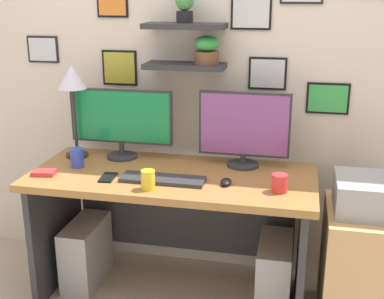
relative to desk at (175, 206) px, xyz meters
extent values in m
plane|color=tan|center=(0.00, -0.05, -0.54)|extent=(8.00, 8.00, 0.00)
cube|color=beige|center=(0.00, 0.39, 0.81)|extent=(4.40, 0.04, 2.70)
cube|color=#2D2D33|center=(0.00, 0.27, 0.75)|extent=(0.46, 0.20, 0.03)
cube|color=#2D2D33|center=(0.00, 0.27, 0.97)|extent=(0.46, 0.20, 0.03)
cylinder|color=black|center=(0.00, 0.27, 1.02)|extent=(0.09, 0.09, 0.06)
cylinder|color=brown|center=(0.13, 0.27, 0.80)|extent=(0.14, 0.14, 0.07)
ellipsoid|color=green|center=(0.13, 0.27, 0.88)|extent=(0.14, 0.14, 0.09)
cube|color=black|center=(0.81, 0.36, 0.58)|extent=(0.24, 0.02, 0.18)
cube|color=green|center=(0.81, 0.36, 0.58)|extent=(0.21, 0.00, 0.15)
cube|color=black|center=(-0.43, 0.36, 0.71)|extent=(0.22, 0.02, 0.21)
cube|color=gold|center=(-0.43, 0.36, 0.71)|extent=(0.19, 0.00, 0.19)
cube|color=black|center=(-0.92, 0.36, 0.81)|extent=(0.20, 0.02, 0.16)
cube|color=silver|center=(-0.92, 0.36, 0.81)|extent=(0.18, 0.00, 0.14)
cube|color=black|center=(0.46, 0.36, 0.71)|extent=(0.22, 0.02, 0.18)
cube|color=silver|center=(0.46, 0.36, 0.71)|extent=(0.19, 0.00, 0.16)
cube|color=black|center=(0.36, 0.36, 1.04)|extent=(0.22, 0.02, 0.18)
cube|color=silver|center=(0.36, 0.36, 1.04)|extent=(0.20, 0.00, 0.15)
cube|color=#9E6B38|center=(0.00, -0.05, 0.19)|extent=(1.54, 0.68, 0.04)
cube|color=#2D2D33|center=(-0.71, -0.05, -0.18)|extent=(0.04, 0.62, 0.71)
cube|color=#2D2D33|center=(0.71, -0.05, -0.18)|extent=(0.04, 0.62, 0.71)
cube|color=#2D2D33|center=(0.00, 0.25, -0.15)|extent=(1.34, 0.02, 0.50)
cylinder|color=#2D2D33|center=(-0.36, 0.16, 0.22)|extent=(0.18, 0.18, 0.02)
cylinder|color=#2D2D33|center=(-0.36, 0.16, 0.27)|extent=(0.03, 0.03, 0.09)
cube|color=#2D2D33|center=(-0.36, 0.17, 0.46)|extent=(0.61, 0.02, 0.32)
cube|color=#198C4C|center=(-0.36, 0.15, 0.46)|extent=(0.59, 0.00, 0.29)
cylinder|color=#2D2D33|center=(0.36, 0.16, 0.22)|extent=(0.18, 0.18, 0.02)
cylinder|color=#2D2D33|center=(0.36, 0.16, 0.26)|extent=(0.03, 0.03, 0.06)
cube|color=#2D2D33|center=(0.36, 0.17, 0.45)|extent=(0.51, 0.02, 0.36)
cube|color=#8C4C99|center=(0.36, 0.15, 0.45)|extent=(0.48, 0.00, 0.34)
cube|color=#2D2D33|center=(-0.02, -0.17, 0.22)|extent=(0.44, 0.14, 0.02)
ellipsoid|color=black|center=(0.31, -0.15, 0.23)|extent=(0.06, 0.09, 0.03)
cylinder|color=#2D2D33|center=(-0.63, 0.12, 0.22)|extent=(0.13, 0.13, 0.02)
cylinder|color=#2D2D33|center=(-0.63, 0.12, 0.43)|extent=(0.02, 0.02, 0.39)
cone|color=silver|center=(-0.63, 0.12, 0.69)|extent=(0.17, 0.17, 0.14)
cube|color=black|center=(-0.31, -0.19, 0.22)|extent=(0.08, 0.15, 0.01)
cylinder|color=red|center=(0.58, -0.19, 0.26)|extent=(0.08, 0.08, 0.09)
cylinder|color=yellow|center=(-0.06, -0.30, 0.26)|extent=(0.07, 0.07, 0.10)
cube|color=red|center=(-0.67, -0.22, 0.23)|extent=(0.13, 0.10, 0.02)
cylinder|color=blue|center=(-0.55, -0.06, 0.27)|extent=(0.07, 0.07, 0.11)
cube|color=tan|center=(1.04, -0.09, -0.22)|extent=(0.44, 0.50, 0.64)
cube|color=#9E9EA3|center=(1.04, -0.09, 0.19)|extent=(0.38, 0.34, 0.17)
cube|color=#99999E|center=(-0.54, -0.03, -0.34)|extent=(0.18, 0.40, 0.39)
cube|color=#99999E|center=(0.57, -0.04, -0.34)|extent=(0.18, 0.40, 0.39)
camera|label=1|loc=(0.65, -2.54, 1.16)|focal=47.21mm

